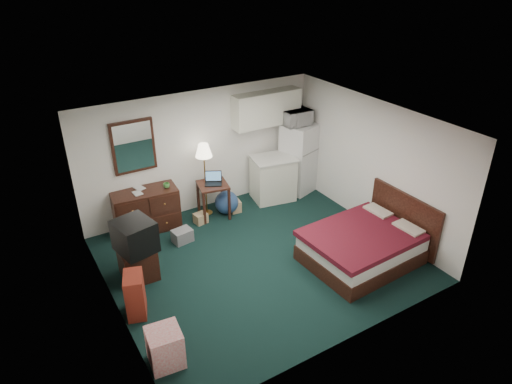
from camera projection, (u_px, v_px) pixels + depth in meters
floor at (259, 259)px, 8.07m from camera, size 5.00×4.50×0.01m
ceiling at (260, 124)px, 6.90m from camera, size 5.00×4.50×0.01m
walls at (259, 197)px, 7.48m from camera, size 5.01×4.51×2.50m
mirror at (133, 147)px, 8.35m from camera, size 0.80×0.06×1.00m
upper_cabinets at (267, 109)px, 9.39m from camera, size 1.50×0.35×0.70m
headboard at (403, 219)px, 8.21m from camera, size 0.06×1.56×1.00m
dresser at (146, 210)px, 8.76m from camera, size 1.27×0.67×0.83m
floor_lamp at (205, 180)px, 9.12m from camera, size 0.42×0.42×1.54m
desk at (213, 200)px, 9.22m from camera, size 0.68×0.68×0.73m
exercise_ball at (227, 202)px, 9.38m from camera, size 0.60×0.60×0.49m
kitchen_counter at (273, 179)px, 9.84m from camera, size 0.96×0.80×0.94m
fridge at (299, 158)px, 10.04m from camera, size 0.81×0.81×1.56m
bed at (361, 247)px, 7.88m from camera, size 1.90×1.51×0.59m
tv_stand at (138, 262)px, 7.53m from camera, size 0.56×0.60×0.54m
suitcase at (135, 295)px, 6.70m from camera, size 0.39×0.49×0.70m
retail_box at (165, 347)px, 5.91m from camera, size 0.47×0.47×0.54m
file_bin at (182, 236)px, 8.50m from camera, size 0.38×0.31×0.25m
cardboard_box_a at (201, 218)px, 9.09m from camera, size 0.27×0.24×0.21m
cardboard_box_b at (235, 206)px, 9.49m from camera, size 0.23×0.27×0.24m
laptop at (213, 179)px, 8.99m from camera, size 0.42×0.40×0.23m
crt_tv at (135, 236)px, 7.25m from camera, size 0.68×0.72×0.52m
microwave at (297, 116)px, 9.56m from camera, size 0.60×0.33×0.41m
book_a at (133, 190)px, 8.38m from camera, size 0.15×0.03×0.21m
book_b at (135, 185)px, 8.55m from camera, size 0.16×0.06×0.22m
mug at (166, 185)px, 8.65m from camera, size 0.13×0.11×0.12m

